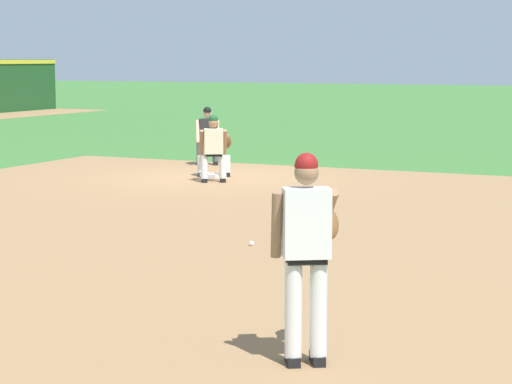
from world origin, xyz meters
TOP-DOWN VIEW (x-y plane):
  - ground_plane at (0.00, 0.00)m, footprint 160.00×160.00m
  - infield_dirt_patch at (-5.95, -3.55)m, footprint 18.00×18.00m
  - first_base_bag at (0.00, 0.00)m, footprint 0.38×0.38m
  - baseball at (-7.04, -4.31)m, footprint 0.07×0.07m
  - pitcher at (-11.85, -7.10)m, footprint 0.84×0.58m
  - first_baseman at (0.18, -0.01)m, footprint 0.82×1.03m
  - baserunner at (-0.74, -0.45)m, footprint 0.63×0.68m
  - umpire at (2.34, 1.31)m, footprint 0.62×0.68m

SIDE VIEW (x-z plane):
  - ground_plane at x=0.00m, z-range 0.00..0.00m
  - infield_dirt_patch at x=-5.95m, z-range 0.00..0.01m
  - baseball at x=-7.04m, z-range 0.00..0.07m
  - first_base_bag at x=0.00m, z-range 0.00..0.09m
  - first_baseman at x=0.18m, z-range 0.06..1.40m
  - baserunner at x=-0.74m, z-range 0.06..1.52m
  - umpire at x=2.34m, z-range 0.06..1.52m
  - pitcher at x=-11.85m, z-range 0.13..1.99m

